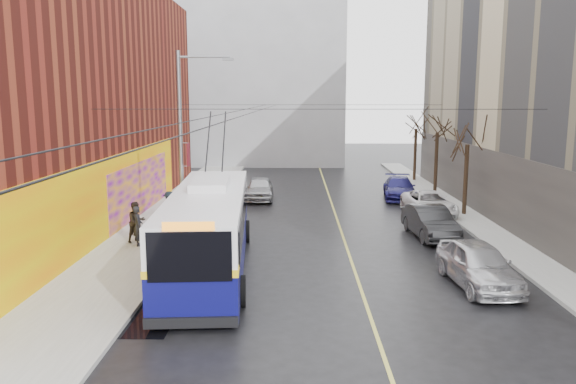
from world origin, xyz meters
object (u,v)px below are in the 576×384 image
at_px(tree_near, 468,131).
at_px(tree_mid, 438,121).
at_px(parked_car_b, 430,222).
at_px(parked_car_a, 478,264).
at_px(pedestrian_a, 138,226).
at_px(pedestrian_b, 137,222).
at_px(tree_far, 416,119).
at_px(parked_car_c, 429,203).
at_px(trolleybus, 209,227).
at_px(pedestrian_c, 170,207).
at_px(streetlight_pole, 184,141).
at_px(parked_car_d, 399,188).
at_px(following_car, 260,188).

relative_size(tree_near, tree_mid, 0.96).
bearing_deg(tree_near, parked_car_b, -122.05).
relative_size(tree_mid, parked_car_a, 1.39).
bearing_deg(pedestrian_a, pedestrian_b, 3.46).
xyz_separation_m(tree_far, parked_car_b, (-3.20, -19.11, -4.36)).
bearing_deg(tree_mid, parked_car_c, -106.57).
distance_m(parked_car_c, pedestrian_b, 16.88).
distance_m(trolleybus, parked_car_b, 11.52).
bearing_deg(trolleybus, parked_car_b, 24.19).
distance_m(trolleybus, pedestrian_c, 8.68).
relative_size(tree_mid, pedestrian_c, 3.91).
bearing_deg(tree_far, parked_car_a, -96.84).
relative_size(tree_far, pedestrian_b, 3.43).
bearing_deg(pedestrian_b, tree_near, -29.95).
bearing_deg(pedestrian_c, pedestrian_a, 113.61).
bearing_deg(pedestrian_a, streetlight_pole, -70.70).
xyz_separation_m(parked_car_b, pedestrian_a, (-13.88, -2.32, 0.29)).
xyz_separation_m(streetlight_pole, parked_car_b, (11.94, 0.89, -4.07)).
bearing_deg(tree_mid, streetlight_pole, -139.35).
bearing_deg(tree_near, parked_car_d, 115.06).
xyz_separation_m(tree_mid, parked_car_c, (-2.00, -6.72, -4.55)).
bearing_deg(parked_car_c, tree_mid, 69.21).
xyz_separation_m(parked_car_a, parked_car_b, (-0.03, 7.33, -0.04)).
bearing_deg(trolleybus, streetlight_pole, 107.93).
height_order(tree_near, trolleybus, tree_near).
distance_m(parked_car_a, pedestrian_b, 15.24).
bearing_deg(parked_car_a, parked_car_b, 85.53).
xyz_separation_m(tree_far, pedestrian_c, (-16.72, -16.55, -4.14)).
relative_size(tree_far, pedestrian_c, 3.85).
distance_m(tree_near, pedestrian_b, 19.00).
height_order(parked_car_a, pedestrian_b, pedestrian_b).
height_order(streetlight_pole, following_car, streetlight_pole).
height_order(tree_near, tree_far, tree_far).
distance_m(streetlight_pole, parked_car_d, 17.64).
xyz_separation_m(tree_far, pedestrian_a, (-17.08, -21.43, -4.08)).
relative_size(pedestrian_a, pedestrian_c, 1.07).
bearing_deg(tree_mid, trolleybus, -127.30).
bearing_deg(pedestrian_b, pedestrian_c, 30.64).
relative_size(parked_car_c, pedestrian_c, 2.96).
distance_m(parked_car_c, following_car, 11.50).
bearing_deg(pedestrian_a, parked_car_d, -64.33).
relative_size(tree_mid, following_car, 1.48).
height_order(tree_far, trolleybus, tree_far).
relative_size(parked_car_a, pedestrian_b, 2.52).
distance_m(streetlight_pole, pedestrian_a, 4.49).
bearing_deg(trolleybus, pedestrian_a, 136.76).
distance_m(tree_far, trolleybus, 28.11).
xyz_separation_m(parked_car_b, pedestrian_b, (-14.12, -1.69, 0.33)).
distance_m(tree_near, parked_car_c, 4.73).
relative_size(parked_car_c, pedestrian_a, 2.77).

